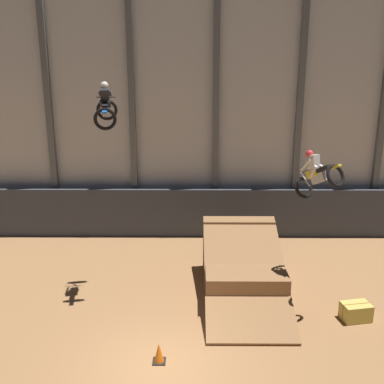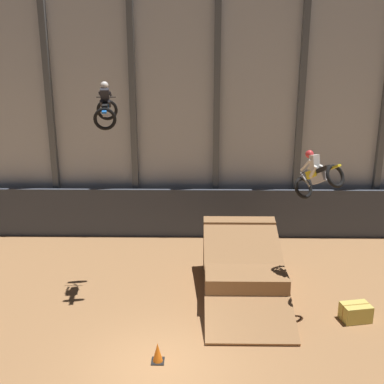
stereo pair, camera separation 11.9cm
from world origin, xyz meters
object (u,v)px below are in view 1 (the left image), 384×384
Objects in this scene: hay_bale_trackside at (356,312)px; traffic_cone_near_ramp at (159,353)px; rider_bike_left_air at (106,108)px; dirt_ramp at (242,268)px; rider_bike_right_air at (317,175)px.

traffic_cone_near_ramp is at bearing -160.52° from hay_bale_trackside.
rider_bike_left_air is 10.50m from hay_bale_trackside.
dirt_ramp reaches higher than traffic_cone_near_ramp.
rider_bike_left_air is at bearing 136.48° from rider_bike_right_air.
dirt_ramp is 4.58m from rider_bike_right_air.
hay_bale_trackside is (3.46, -2.21, -0.47)m from dirt_ramp.
traffic_cone_near_ramp is (1.97, -4.30, -6.29)m from rider_bike_left_air.
traffic_cone_near_ramp reaches higher than hay_bale_trackside.
traffic_cone_near_ramp is at bearing 179.23° from rider_bike_right_air.
dirt_ramp is 3.04× the size of rider_bike_right_air.
hay_bale_trackside is at bearing 19.48° from traffic_cone_near_ramp.
dirt_ramp is 7.47m from rider_bike_left_air.
dirt_ramp is at bearing 58.23° from traffic_cone_near_ramp.
traffic_cone_near_ramp is at bearing -73.42° from rider_bike_left_air.
rider_bike_right_air is at bearing 32.39° from traffic_cone_near_ramp.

